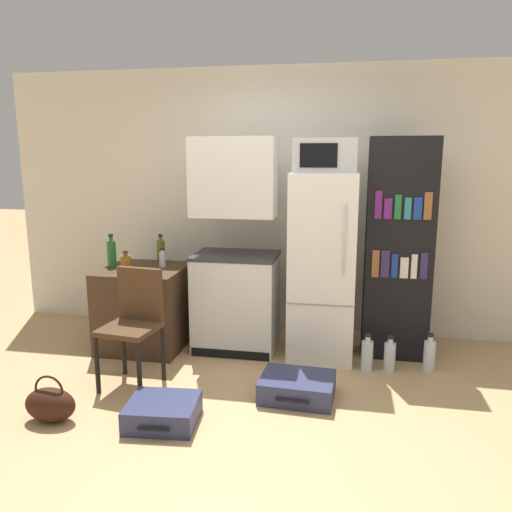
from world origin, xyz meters
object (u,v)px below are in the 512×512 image
at_px(bottle_clear_short, 162,259).
at_px(chair, 135,316).
at_px(kitchen_hutch, 236,254).
at_px(water_bottle_front, 367,355).
at_px(side_table, 145,307).
at_px(water_bottle_back, 429,355).
at_px(refrigerator, 323,267).
at_px(bottle_green_tall, 112,253).
at_px(bottle_amber_beer, 126,263).
at_px(bookshelf, 398,250).
at_px(handbag, 50,404).
at_px(bottle_olive_oil, 161,251).
at_px(water_bottle_middle, 390,356).
at_px(suitcase_small_flat, 163,412).
at_px(microwave, 325,155).
at_px(suitcase_large_flat, 297,387).

bearing_deg(bottle_clear_short, chair, -84.22).
relative_size(kitchen_hutch, water_bottle_front, 5.94).
relative_size(side_table, water_bottle_back, 2.32).
distance_m(refrigerator, bottle_green_tall, 1.96).
height_order(kitchen_hutch, bottle_amber_beer, kitchen_hutch).
xyz_separation_m(bookshelf, handbag, (-2.40, -1.65, -0.85)).
distance_m(bottle_olive_oil, water_bottle_middle, 2.34).
distance_m(bottle_clear_short, chair, 0.90).
distance_m(bottle_amber_beer, suitcase_small_flat, 1.56).
bearing_deg(bottle_clear_short, water_bottle_back, -4.69).
height_order(kitchen_hutch, bottle_olive_oil, kitchen_hutch).
relative_size(refrigerator, bottle_olive_oil, 5.94).
bearing_deg(microwave, handbag, -139.08).
height_order(kitchen_hutch, suitcase_small_flat, kitchen_hutch).
distance_m(side_table, microwave, 2.17).
bearing_deg(bottle_clear_short, refrigerator, -0.47).
xyz_separation_m(microwave, bottle_clear_short, (-1.50, 0.01, -0.96)).
xyz_separation_m(bottle_olive_oil, suitcase_small_flat, (0.60, -1.60, -0.80)).
bearing_deg(chair, kitchen_hutch, 61.57).
xyz_separation_m(kitchen_hutch, bottle_amber_beer, (-0.94, -0.30, -0.06)).
xyz_separation_m(bottle_clear_short, bottle_amber_beer, (-0.23, -0.29, 0.01)).
xyz_separation_m(microwave, water_bottle_middle, (0.60, -0.24, -1.66)).
height_order(microwave, chair, microwave).
height_order(side_table, bottle_clear_short, bottle_clear_short).
distance_m(water_bottle_front, water_bottle_back, 0.52).
bearing_deg(suitcase_small_flat, kitchen_hutch, 77.17).
bearing_deg(bottle_olive_oil, microwave, -7.03).
distance_m(bottle_amber_beer, chair, 0.71).
bearing_deg(bottle_olive_oil, suitcase_large_flat, -36.11).
distance_m(handbag, water_bottle_back, 2.99).
bearing_deg(suitcase_large_flat, handbag, -155.20).
bearing_deg(chair, bottle_olive_oil, 106.86).
bearing_deg(microwave, bottle_amber_beer, -171.08).
height_order(microwave, bottle_green_tall, microwave).
xyz_separation_m(refrigerator, bottle_amber_beer, (-1.73, -0.27, 0.02)).
xyz_separation_m(water_bottle_front, water_bottle_back, (0.52, 0.09, 0.00)).
xyz_separation_m(microwave, suitcase_small_flat, (-0.98, -1.40, -1.71)).
xyz_separation_m(side_table, suitcase_large_flat, (1.53, -0.79, -0.30)).
height_order(bottle_green_tall, handbag, bottle_green_tall).
bearing_deg(bottle_clear_short, bookshelf, 3.14).
bearing_deg(bookshelf, refrigerator, -168.73).
bearing_deg(bottle_clear_short, side_table, -148.36).
distance_m(microwave, bottle_olive_oil, 1.84).
bearing_deg(water_bottle_middle, kitchen_hutch, 169.27).
distance_m(microwave, bottle_amber_beer, 1.99).
xyz_separation_m(side_table, water_bottle_middle, (2.25, -0.16, -0.25)).
bearing_deg(water_bottle_back, side_table, 177.66).
distance_m(bottle_clear_short, water_bottle_middle, 2.22).
height_order(bottle_olive_oil, handbag, bottle_olive_oil).
xyz_separation_m(chair, water_bottle_back, (2.34, 0.65, -0.42)).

